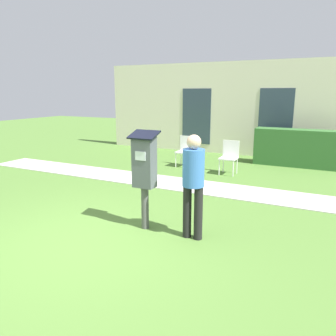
{
  "coord_description": "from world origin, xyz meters",
  "views": [
    {
      "loc": [
        3.06,
        -3.43,
        2.16
      ],
      "look_at": [
        0.92,
        0.88,
        1.05
      ],
      "focal_mm": 35.0,
      "sensor_mm": 36.0,
      "label": 1
    }
  ],
  "objects_px": {
    "parking_meter": "(144,167)",
    "outdoor_chair_left": "(186,149)",
    "person_standing": "(193,179)",
    "outdoor_chair_middle": "(230,154)"
  },
  "relations": [
    {
      "from": "person_standing",
      "to": "outdoor_chair_left",
      "type": "height_order",
      "value": "person_standing"
    },
    {
      "from": "outdoor_chair_left",
      "to": "parking_meter",
      "type": "bearing_deg",
      "value": -54.98
    },
    {
      "from": "outdoor_chair_left",
      "to": "outdoor_chair_middle",
      "type": "height_order",
      "value": "same"
    },
    {
      "from": "outdoor_chair_left",
      "to": "outdoor_chair_middle",
      "type": "relative_size",
      "value": 1.0
    },
    {
      "from": "parking_meter",
      "to": "person_standing",
      "type": "distance_m",
      "value": 0.83
    },
    {
      "from": "parking_meter",
      "to": "outdoor_chair_left",
      "type": "height_order",
      "value": "parking_meter"
    },
    {
      "from": "parking_meter",
      "to": "outdoor_chair_left",
      "type": "bearing_deg",
      "value": 105.47
    },
    {
      "from": "parking_meter",
      "to": "outdoor_chair_left",
      "type": "xyz_separation_m",
      "value": [
        -1.26,
        4.54,
        -0.49
      ]
    },
    {
      "from": "person_standing",
      "to": "outdoor_chair_middle",
      "type": "distance_m",
      "value": 4.27
    },
    {
      "from": "person_standing",
      "to": "outdoor_chair_left",
      "type": "distance_m",
      "value": 5.01
    }
  ]
}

